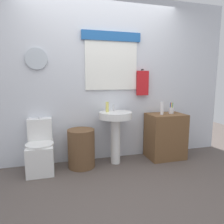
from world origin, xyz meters
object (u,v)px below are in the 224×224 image
pedestal_sink (116,125)px  soap_bottle (107,107)px  wooden_cabinet (165,136)px  toothbrush_cup (171,110)px  laundry_hamper (81,148)px  lotion_bottle (162,108)px  toilet (41,151)px

pedestal_sink → soap_bottle: 0.31m
wooden_cabinet → toothbrush_cup: size_ratio=4.03×
toothbrush_cup → wooden_cabinet: bearing=-169.0°
laundry_hamper → toothbrush_cup: size_ratio=3.11×
soap_bottle → lotion_bottle: (0.89, -0.09, -0.04)m
pedestal_sink → toothbrush_cup: 1.00m
toilet → wooden_cabinet: size_ratio=1.02×
toilet → pedestal_sink: size_ratio=0.93×
wooden_cabinet → lotion_bottle: size_ratio=3.62×
laundry_hamper → lotion_bottle: lotion_bottle is taller
lotion_bottle → toothbrush_cup: bearing=16.1°
toilet → pedestal_sink: 1.16m
laundry_hamper → soap_bottle: (0.42, 0.05, 0.61)m
laundry_hamper → soap_bottle: size_ratio=3.80×
wooden_cabinet → pedestal_sink: bearing=180.0°
toilet → wooden_cabinet: 1.99m
toilet → toothbrush_cup: (2.10, -0.01, 0.51)m
toilet → pedestal_sink: (1.12, -0.03, 0.32)m
wooden_cabinet → toothbrush_cup: toothbrush_cup is taller
wooden_cabinet → soap_bottle: 1.12m
wooden_cabinet → toothbrush_cup: 0.44m
toothbrush_cup → toilet: bearing=179.6°
pedestal_sink → lotion_bottle: lotion_bottle is taller
soap_bottle → toothbrush_cup: size_ratio=0.82×
wooden_cabinet → toothbrush_cup: (0.10, 0.02, 0.43)m
laundry_hamper → lotion_bottle: 1.42m
toothbrush_cup → lotion_bottle: bearing=-163.9°
toilet → toothbrush_cup: size_ratio=4.12×
lotion_bottle → toothbrush_cup: lotion_bottle is taller
pedestal_sink → lotion_bottle: bearing=-3.0°
soap_bottle → lotion_bottle: soap_bottle is taller
toilet → laundry_hamper: 0.58m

